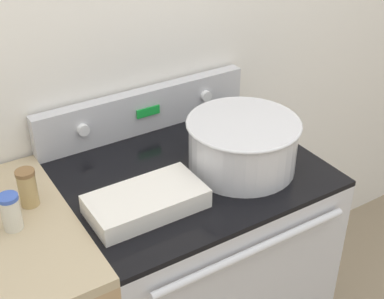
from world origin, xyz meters
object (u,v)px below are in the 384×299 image
object	(u,v)px
spice_jar_brown_cap	(28,188)
casserole_dish	(146,200)
spice_jar_blue_cap	(11,212)
mixing_bowl	(243,142)
ladle	(281,129)

from	to	relation	value
spice_jar_brown_cap	casserole_dish	bearing A→B (deg)	-33.67
casserole_dish	spice_jar_blue_cap	size ratio (longest dim) A/B	3.11
mixing_bowl	casserole_dish	world-z (taller)	mixing_bowl
mixing_bowl	spice_jar_brown_cap	bearing A→B (deg)	166.90
spice_jar_brown_cap	spice_jar_blue_cap	world-z (taller)	spice_jar_brown_cap
mixing_bowl	ladle	xyz separation A→B (m)	(0.24, 0.09, -0.07)
casserole_dish	spice_jar_blue_cap	xyz separation A→B (m)	(-0.35, 0.11, 0.03)
casserole_dish	mixing_bowl	bearing A→B (deg)	5.66
spice_jar_blue_cap	spice_jar_brown_cap	bearing A→B (deg)	48.57
casserole_dish	spice_jar_brown_cap	world-z (taller)	spice_jar_brown_cap
casserole_dish	ladle	distance (m)	0.63
mixing_bowl	spice_jar_blue_cap	size ratio (longest dim) A/B	3.36
casserole_dish	spice_jar_blue_cap	distance (m)	0.37
mixing_bowl	spice_jar_brown_cap	xyz separation A→B (m)	(-0.65, 0.15, -0.02)
mixing_bowl	casserole_dish	bearing A→B (deg)	-174.34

